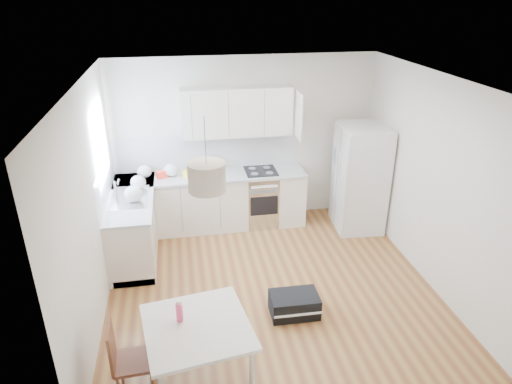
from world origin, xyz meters
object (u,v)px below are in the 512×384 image
dining_table (197,332)px  dining_chair (134,359)px  refrigerator (361,178)px  gym_bag (294,304)px

dining_table → dining_chair: 0.66m
refrigerator → gym_bag: bearing=-124.0°
dining_table → gym_bag: (1.19, 0.90, -0.54)m
dining_chair → dining_table: bearing=-4.6°
dining_chair → gym_bag: dining_chair is taller
refrigerator → dining_chair: (-3.38, -2.90, -0.42)m
dining_chair → gym_bag: (1.80, 0.88, -0.29)m
refrigerator → dining_table: size_ratio=1.55×
gym_bag → dining_chair: bearing=-152.7°
dining_table → gym_bag: 1.59m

